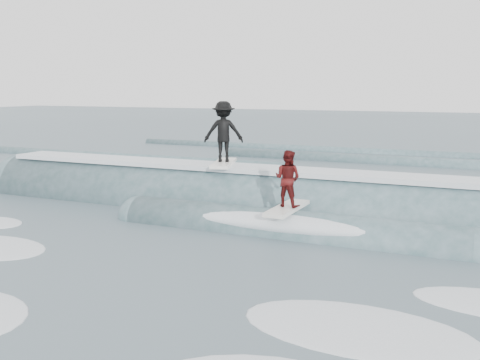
% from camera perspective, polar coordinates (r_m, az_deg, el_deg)
% --- Properties ---
extents(ground, '(160.00, 160.00, 0.00)m').
position_cam_1_polar(ground, '(11.65, -9.57, -9.07)').
color(ground, '#3D5059').
rests_on(ground, ground).
extents(breaking_wave, '(21.06, 4.07, 2.58)m').
position_cam_1_polar(breaking_wave, '(16.26, 1.80, -3.38)').
color(breaking_wave, '#325255').
rests_on(breaking_wave, ground).
extents(surfer_black, '(1.39, 2.07, 1.98)m').
position_cam_1_polar(surfer_black, '(16.67, -1.77, 4.96)').
color(surfer_black, white).
rests_on(surfer_black, ground).
extents(surfer_red, '(0.78, 2.02, 1.56)m').
position_cam_1_polar(surfer_red, '(13.73, 5.09, -0.35)').
color(surfer_red, white).
rests_on(surfer_red, ground).
extents(whitewater, '(15.17, 6.83, 0.10)m').
position_cam_1_polar(whitewater, '(9.58, -7.50, -13.29)').
color(whitewater, white).
rests_on(whitewater, ground).
extents(far_swells, '(39.22, 8.65, 0.80)m').
position_cam_1_polar(far_swells, '(28.57, 4.90, 2.24)').
color(far_swells, '#325255').
rests_on(far_swells, ground).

